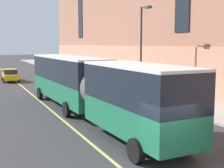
# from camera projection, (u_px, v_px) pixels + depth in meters

# --- Properties ---
(city_bus) EXTENTS (3.38, 19.21, 3.72)m
(city_bus) POSITION_uv_depth(u_px,v_px,m) (88.00, 84.00, 19.61)
(city_bus) COLOR #1E704C
(city_bus) RESTS_ON ground
(parked_car_white_2) EXTENTS (2.07, 4.51, 1.56)m
(parked_car_white_2) POSITION_uv_depth(u_px,v_px,m) (73.00, 75.00, 39.05)
(parked_car_white_2) COLOR silver
(parked_car_white_2) RESTS_ON ground
(parked_car_darkgray_3) EXTENTS (2.14, 4.83, 1.56)m
(parked_car_darkgray_3) POSITION_uv_depth(u_px,v_px,m) (147.00, 97.00, 22.77)
(parked_car_darkgray_3) COLOR #4C4C51
(parked_car_darkgray_3) RESTS_ON ground
(parked_car_black_4) EXTENTS (2.01, 4.76, 1.56)m
(parked_car_black_4) POSITION_uv_depth(u_px,v_px,m) (106.00, 85.00, 29.42)
(parked_car_black_4) COLOR black
(parked_car_black_4) RESTS_ON ground
(taxi_cab) EXTENTS (2.02, 4.57, 1.56)m
(taxi_cab) POSITION_uv_depth(u_px,v_px,m) (10.00, 75.00, 38.76)
(taxi_cab) COLOR yellow
(taxi_cab) RESTS_ON ground
(street_lamp) EXTENTS (0.36, 1.48, 7.59)m
(street_lamp) POSITION_uv_depth(u_px,v_px,m) (142.00, 43.00, 26.40)
(street_lamp) COLOR #2D2D30
(street_lamp) RESTS_ON sidewalk
(fire_hydrant) EXTENTS (0.42, 0.24, 0.72)m
(fire_hydrant) POSITION_uv_depth(u_px,v_px,m) (97.00, 80.00, 36.12)
(fire_hydrant) COLOR red
(fire_hydrant) RESTS_ON sidewalk
(lane_centerline) EXTENTS (0.16, 140.00, 0.01)m
(lane_centerline) POSITION_uv_depth(u_px,v_px,m) (104.00, 154.00, 13.20)
(lane_centerline) COLOR #E0D66B
(lane_centerline) RESTS_ON ground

